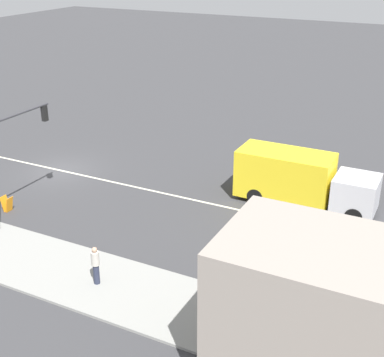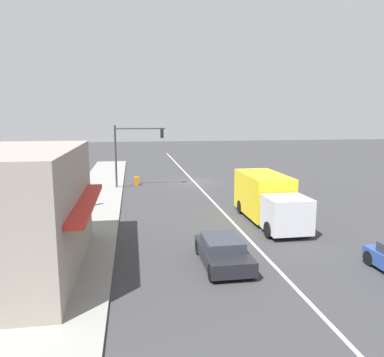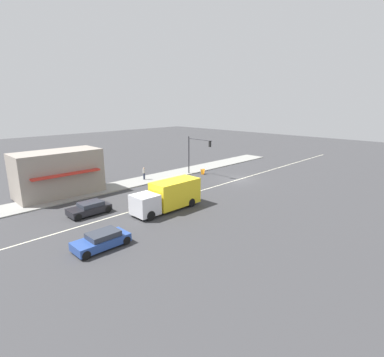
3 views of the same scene
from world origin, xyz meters
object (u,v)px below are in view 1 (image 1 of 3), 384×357
at_px(traffic_signal_main, 9,149).
at_px(pedestrian, 96,264).
at_px(delivery_truck, 301,179).
at_px(warning_aframe_sign, 7,204).

distance_m(traffic_signal_main, pedestrian, 8.34).
distance_m(pedestrian, delivery_truck, 12.54).
distance_m(traffic_signal_main, delivery_truck, 15.23).
height_order(traffic_signal_main, warning_aframe_sign, traffic_signal_main).
bearing_deg(delivery_truck, pedestrian, -25.01).
bearing_deg(delivery_truck, warning_aframe_sign, -59.85).
bearing_deg(warning_aframe_sign, pedestrian, 67.68).
distance_m(traffic_signal_main, warning_aframe_sign, 3.68).
bearing_deg(traffic_signal_main, pedestrian, 67.24).
xyz_separation_m(pedestrian, delivery_truck, (-11.35, 5.30, 0.44)).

